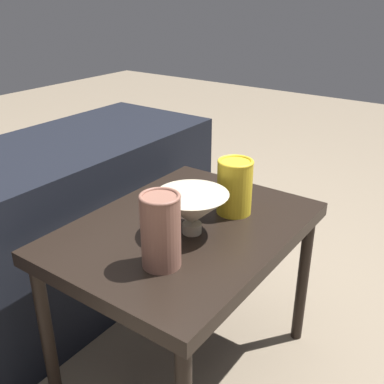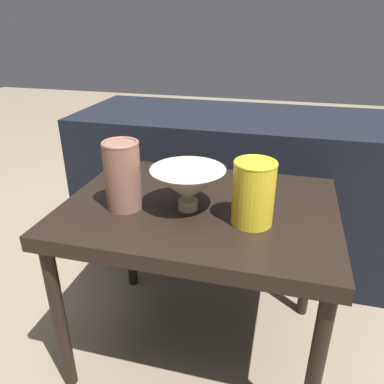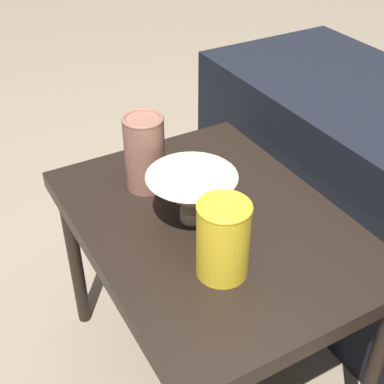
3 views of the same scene
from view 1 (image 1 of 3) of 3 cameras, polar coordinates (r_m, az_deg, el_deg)
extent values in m
plane|color=#7F705B|center=(1.53, -0.70, -21.04)|extent=(8.00, 8.00, 0.00)
cube|color=black|center=(1.23, -0.81, -5.04)|extent=(0.71, 0.53, 0.04)
cylinder|color=black|center=(1.52, 13.88, -10.79)|extent=(0.04, 0.04, 0.46)
cylinder|color=black|center=(1.33, -17.92, -17.04)|extent=(0.04, 0.04, 0.46)
cylinder|color=black|center=(1.70, -0.59, -5.85)|extent=(0.04, 0.04, 0.46)
cube|color=black|center=(1.68, -16.75, -4.53)|extent=(1.23, 0.50, 0.61)
cylinder|color=#B2A88E|center=(1.18, 0.00, -4.58)|extent=(0.05, 0.05, 0.03)
cone|color=#B2A88E|center=(1.15, 0.00, -2.15)|extent=(0.19, 0.19, 0.08)
cylinder|color=brown|center=(1.01, -3.99, -5.05)|extent=(0.09, 0.09, 0.17)
torus|color=brown|center=(0.97, -4.14, -0.60)|extent=(0.09, 0.09, 0.01)
cylinder|color=gold|center=(1.26, 5.43, 0.58)|extent=(0.10, 0.10, 0.15)
torus|color=gold|center=(1.23, 5.57, 3.84)|extent=(0.10, 0.10, 0.01)
camera|label=2|loc=(1.10, 48.10, 9.51)|focal=35.00mm
camera|label=3|loc=(1.63, 33.46, 25.47)|focal=50.00mm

